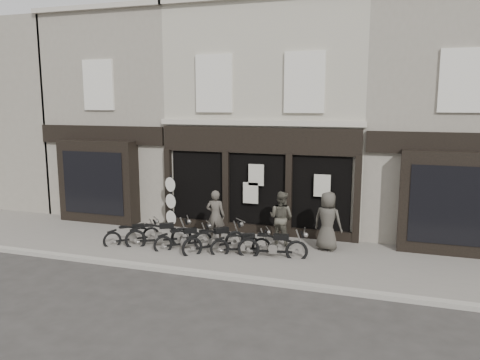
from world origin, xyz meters
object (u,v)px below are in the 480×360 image
(motorcycle_1, at_px, (159,237))
(man_left, at_px, (216,216))
(motorcycle_0, at_px, (133,236))
(motorcycle_2, at_px, (184,241))
(man_centre, at_px, (281,218))
(man_right, at_px, (328,221))
(advert_sign_post, at_px, (171,206))
(motorcycle_4, at_px, (241,246))
(motorcycle_5, at_px, (273,248))
(motorcycle_3, at_px, (215,242))

(motorcycle_1, relative_size, man_left, 1.13)
(motorcycle_0, relative_size, motorcycle_2, 0.93)
(man_centre, relative_size, man_right, 0.94)
(motorcycle_1, relative_size, man_centre, 1.11)
(man_centre, xyz_separation_m, advert_sign_post, (-4.16, 0.32, 0.05))
(motorcycle_4, distance_m, advert_sign_post, 3.70)
(motorcycle_1, bearing_deg, motorcycle_2, -31.33)
(man_right, bearing_deg, motorcycle_1, 27.44)
(motorcycle_0, height_order, motorcycle_4, motorcycle_4)
(motorcycle_0, xyz_separation_m, man_left, (2.55, 1.06, 0.64))
(man_left, xyz_separation_m, man_centre, (2.15, 0.41, 0.01))
(motorcycle_0, relative_size, man_left, 0.85)
(motorcycle_4, distance_m, man_right, 2.84)
(motorcycle_5, bearing_deg, motorcycle_4, 170.12)
(motorcycle_3, distance_m, motorcycle_5, 1.90)
(motorcycle_0, height_order, man_centre, man_centre)
(motorcycle_0, relative_size, motorcycle_5, 0.70)
(motorcycle_2, distance_m, advert_sign_post, 2.29)
(motorcycle_0, distance_m, man_left, 2.84)
(motorcycle_0, relative_size, advert_sign_post, 0.69)
(motorcycle_0, relative_size, man_right, 0.80)
(motorcycle_5, xyz_separation_m, advert_sign_post, (-4.25, 1.70, 0.65))
(motorcycle_0, distance_m, advert_sign_post, 1.99)
(motorcycle_1, xyz_separation_m, man_left, (1.59, 0.99, 0.58))
(advert_sign_post, bearing_deg, man_left, 2.03)
(motorcycle_3, xyz_separation_m, motorcycle_4, (0.88, 0.04, -0.05))
(motorcycle_2, relative_size, man_right, 0.86)
(motorcycle_3, height_order, man_left, man_left)
(motorcycle_0, distance_m, motorcycle_2, 1.86)
(motorcycle_3, bearing_deg, advert_sign_post, 97.41)
(motorcycle_4, bearing_deg, man_centre, 30.39)
(motorcycle_2, relative_size, motorcycle_4, 0.91)
(motorcycle_0, distance_m, man_centre, 4.97)
(man_centre, distance_m, man_right, 1.55)
(man_centre, bearing_deg, motorcycle_1, 37.03)
(motorcycle_0, relative_size, motorcycle_1, 0.76)
(man_centre, bearing_deg, man_left, 27.21)
(man_left, height_order, man_centre, man_centre)
(motorcycle_5, distance_m, man_centre, 1.51)
(motorcycle_0, bearing_deg, motorcycle_1, -39.86)
(motorcycle_0, xyz_separation_m, man_centre, (4.71, 1.47, 0.65))
(man_left, height_order, advert_sign_post, advert_sign_post)
(motorcycle_1, xyz_separation_m, motorcycle_4, (2.81, 0.04, -0.05))
(motorcycle_0, relative_size, motorcycle_4, 0.85)
(motorcycle_4, distance_m, man_left, 1.68)
(motorcycle_5, relative_size, man_left, 1.22)
(motorcycle_3, xyz_separation_m, man_right, (3.35, 1.25, 0.65))
(motorcycle_1, bearing_deg, motorcycle_4, -28.24)
(man_left, height_order, man_right, man_right)
(advert_sign_post, bearing_deg, man_centre, 17.52)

